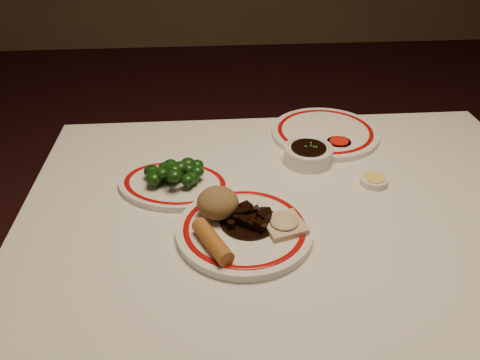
% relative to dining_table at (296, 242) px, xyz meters
% --- Properties ---
extents(dining_table, '(1.20, 0.90, 0.75)m').
position_rel_dining_table_xyz_m(dining_table, '(0.00, 0.00, 0.00)').
color(dining_table, white).
rests_on(dining_table, ground).
extents(main_plate, '(0.33, 0.33, 0.02)m').
position_rel_dining_table_xyz_m(main_plate, '(-0.12, -0.07, 0.10)').
color(main_plate, white).
rests_on(main_plate, dining_table).
extents(rice_mound, '(0.09, 0.09, 0.06)m').
position_rel_dining_table_xyz_m(rice_mound, '(-0.18, -0.03, 0.14)').
color(rice_mound, olive).
rests_on(rice_mound, main_plate).
extents(spring_roll, '(0.08, 0.12, 0.03)m').
position_rel_dining_table_xyz_m(spring_roll, '(-0.19, -0.12, 0.13)').
color(spring_roll, '#AE692A').
rests_on(spring_roll, main_plate).
extents(fried_wonton, '(0.09, 0.09, 0.02)m').
position_rel_dining_table_xyz_m(fried_wonton, '(-0.05, -0.08, 0.12)').
color(fried_wonton, '#C7B58D').
rests_on(fried_wonton, main_plate).
extents(stirfry_heap, '(0.12, 0.12, 0.03)m').
position_rel_dining_table_xyz_m(stirfry_heap, '(-0.11, -0.05, 0.12)').
color(stirfry_heap, black).
rests_on(stirfry_heap, main_plate).
extents(broccoli_plate, '(0.31, 0.28, 0.02)m').
position_rel_dining_table_xyz_m(broccoli_plate, '(-0.27, 0.11, 0.10)').
color(broccoli_plate, white).
rests_on(broccoli_plate, dining_table).
extents(broccoli_pile, '(0.14, 0.11, 0.05)m').
position_rel_dining_table_xyz_m(broccoli_pile, '(-0.27, 0.11, 0.13)').
color(broccoli_pile, '#23471C').
rests_on(broccoli_pile, broccoli_plate).
extents(soy_bowl, '(0.12, 0.12, 0.04)m').
position_rel_dining_table_xyz_m(soy_bowl, '(0.06, 0.20, 0.11)').
color(soy_bowl, white).
rests_on(soy_bowl, dining_table).
extents(sweet_sour_dish, '(0.06, 0.06, 0.02)m').
position_rel_dining_table_xyz_m(sweet_sour_dish, '(0.15, 0.26, 0.10)').
color(sweet_sour_dish, white).
rests_on(sweet_sour_dish, dining_table).
extents(mustard_dish, '(0.06, 0.06, 0.02)m').
position_rel_dining_table_xyz_m(mustard_dish, '(0.19, 0.09, 0.10)').
color(mustard_dish, white).
rests_on(mustard_dish, dining_table).
extents(far_plate, '(0.36, 0.36, 0.02)m').
position_rel_dining_table_xyz_m(far_plate, '(0.13, 0.33, 0.10)').
color(far_plate, white).
rests_on(far_plate, dining_table).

